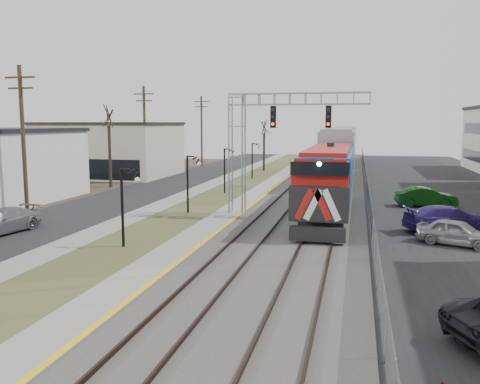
% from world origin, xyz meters
% --- Properties ---
extents(street_west, '(7.00, 120.00, 0.04)m').
position_xyz_m(street_west, '(-11.50, 35.00, 0.02)').
color(street_west, black).
rests_on(street_west, ground).
extents(sidewalk, '(2.00, 120.00, 0.08)m').
position_xyz_m(sidewalk, '(-7.00, 35.00, 0.04)').
color(sidewalk, gray).
rests_on(sidewalk, ground).
extents(grass_median, '(4.00, 120.00, 0.06)m').
position_xyz_m(grass_median, '(-4.00, 35.00, 0.03)').
color(grass_median, '#444D29').
rests_on(grass_median, ground).
extents(platform, '(2.00, 120.00, 0.24)m').
position_xyz_m(platform, '(-1.00, 35.00, 0.12)').
color(platform, gray).
rests_on(platform, ground).
extents(ballast_bed, '(8.00, 120.00, 0.20)m').
position_xyz_m(ballast_bed, '(4.00, 35.00, 0.10)').
color(ballast_bed, '#595651').
rests_on(ballast_bed, ground).
extents(parking_lot, '(16.00, 120.00, 0.04)m').
position_xyz_m(parking_lot, '(16.00, 35.00, 0.02)').
color(parking_lot, black).
rests_on(parking_lot, ground).
extents(platform_edge, '(0.24, 120.00, 0.01)m').
position_xyz_m(platform_edge, '(-0.12, 35.00, 0.24)').
color(platform_edge, gold).
rests_on(platform_edge, platform).
extents(track_near, '(1.58, 120.00, 0.15)m').
position_xyz_m(track_near, '(2.00, 35.00, 0.28)').
color(track_near, '#2D2119').
rests_on(track_near, ballast_bed).
extents(track_far, '(1.58, 120.00, 0.15)m').
position_xyz_m(track_far, '(5.50, 35.00, 0.28)').
color(track_far, '#2D2119').
rests_on(track_far, ballast_bed).
extents(train, '(3.00, 63.05, 5.33)m').
position_xyz_m(train, '(5.50, 53.07, 2.88)').
color(train, '#13579D').
rests_on(train, ground).
extents(signal_gantry, '(9.00, 1.07, 8.15)m').
position_xyz_m(signal_gantry, '(1.22, 27.99, 5.59)').
color(signal_gantry, gray).
rests_on(signal_gantry, ground).
extents(lampposts, '(0.14, 62.14, 4.00)m').
position_xyz_m(lampposts, '(-4.00, 18.29, 2.00)').
color(lampposts, black).
rests_on(lampposts, ground).
extents(utility_poles, '(0.28, 80.28, 10.00)m').
position_xyz_m(utility_poles, '(-14.50, 25.00, 5.00)').
color(utility_poles, '#4C3823').
rests_on(utility_poles, ground).
extents(fence, '(0.04, 120.00, 1.60)m').
position_xyz_m(fence, '(8.20, 35.00, 0.80)').
color(fence, gray).
rests_on(fence, ground).
extents(bare_trees, '(12.30, 42.30, 5.95)m').
position_xyz_m(bare_trees, '(-12.66, 38.91, 2.70)').
color(bare_trees, '#382D23').
rests_on(bare_trees, ground).
extents(car_lot_d, '(5.59, 3.70, 1.50)m').
position_xyz_m(car_lot_d, '(12.55, 25.44, 0.75)').
color(car_lot_d, navy).
rests_on(car_lot_d, ground).
extents(car_lot_e, '(4.20, 3.04, 1.33)m').
position_xyz_m(car_lot_e, '(12.38, 22.15, 0.66)').
color(car_lot_e, slate).
rests_on(car_lot_e, ground).
extents(car_lot_f, '(4.50, 1.98, 1.44)m').
position_xyz_m(car_lot_f, '(12.40, 34.52, 0.72)').
color(car_lot_f, '#0C3F0F').
rests_on(car_lot_f, ground).
extents(car_street_b, '(2.72, 5.04, 1.39)m').
position_xyz_m(car_street_b, '(-12.10, 19.37, 0.69)').
color(car_street_b, slate).
rests_on(car_street_b, ground).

